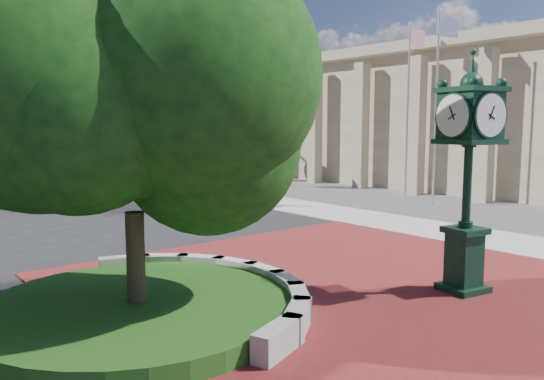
{
  "coord_description": "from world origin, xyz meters",
  "views": [
    {
      "loc": [
        -9.4,
        -9.44,
        3.8
      ],
      "look_at": [
        -0.3,
        1.5,
        2.1
      ],
      "focal_mm": 35.0,
      "sensor_mm": 36.0,
      "label": 1
    }
  ],
  "objects": [
    {
      "name": "civic_building",
      "position": [
        23.6,
        12.0,
        4.33
      ],
      "size": [
        17.35,
        44.0,
        8.6
      ],
      "color": "gray",
      "rests_on": "ground"
    },
    {
      "name": "planter_wall",
      "position": [
        -2.71,
        -0.0,
        0.27
      ],
      "size": [
        2.96,
        6.77,
        0.54
      ],
      "color": "#9E9B93",
      "rests_on": "ground"
    },
    {
      "name": "flagpole_a",
      "position": [
        13.49,
        7.18,
        4.64
      ],
      "size": [
        1.42,
        0.16,
        9.05
      ],
      "color": "silver",
      "rests_on": "ground"
    },
    {
      "name": "flagpole_b",
      "position": [
        12.75,
        5.05,
        4.73
      ],
      "size": [
        1.43,
        0.33,
        9.24
      ],
      "color": "silver",
      "rests_on": "ground"
    },
    {
      "name": "shrub_mid",
      "position": [
        13.7,
        18.69,
        1.59
      ],
      "size": [
        1.2,
        1.2,
        2.2
      ],
      "color": "#38281C",
      "rests_on": "ground"
    },
    {
      "name": "street_lamp_near",
      "position": [
        3.41,
        27.43,
        5.61
      ],
      "size": [
        2.08,
        0.88,
        9.58
      ],
      "color": "slate",
      "rests_on": "ground"
    },
    {
      "name": "grass_bed",
      "position": [
        -5.0,
        0.0,
        0.2
      ],
      "size": [
        6.1,
        6.1,
        0.4
      ],
      "primitive_type": "cylinder",
      "color": "#204D16",
      "rests_on": "ground"
    },
    {
      "name": "post_clock",
      "position": [
        1.57,
        -3.14,
        2.97
      ],
      "size": [
        1.3,
        1.3,
        5.4
      ],
      "color": "black",
      "rests_on": "ground"
    },
    {
      "name": "shrub_near",
      "position": [
        11.98,
        15.41,
        1.59
      ],
      "size": [
        1.2,
        1.2,
        2.2
      ],
      "color": "#38281C",
      "rests_on": "ground"
    },
    {
      "name": "parked_car",
      "position": [
        3.47,
        39.26,
        0.86
      ],
      "size": [
        3.05,
        5.38,
        1.72
      ],
      "primitive_type": "imported",
      "rotation": [
        0.0,
        0.0,
        -0.21
      ],
      "color": "#550C17",
      "rests_on": "ground"
    },
    {
      "name": "shrub_far",
      "position": [
        12.0,
        23.83,
        1.59
      ],
      "size": [
        1.2,
        1.2,
        2.2
      ],
      "color": "#38281C",
      "rests_on": "ground"
    },
    {
      "name": "tree_planter",
      "position": [
        -5.0,
        0.0,
        3.72
      ],
      "size": [
        5.2,
        5.2,
        6.33
      ],
      "color": "#38281C",
      "rests_on": "ground"
    },
    {
      "name": "plaza",
      "position": [
        0.0,
        -1.0,
        0.02
      ],
      "size": [
        12.0,
        12.0,
        0.04
      ],
      "primitive_type": "cube",
      "color": "maroon",
      "rests_on": "ground"
    },
    {
      "name": "sidewalk",
      "position": [
        16.0,
        10.0,
        0.02
      ],
      "size": [
        20.0,
        50.0,
        0.04
      ],
      "primitive_type": "cube",
      "color": "#9E9B93",
      "rests_on": "ground"
    },
    {
      "name": "ground",
      "position": [
        0.0,
        0.0,
        0.0
      ],
      "size": [
        200.0,
        200.0,
        0.0
      ],
      "primitive_type": "plane",
      "color": "black",
      "rests_on": "ground"
    }
  ]
}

